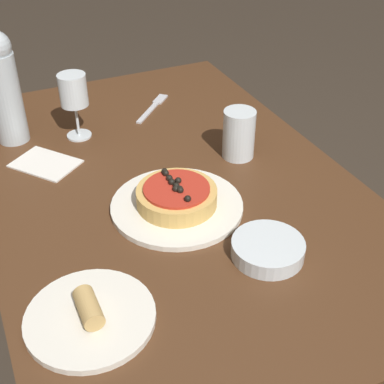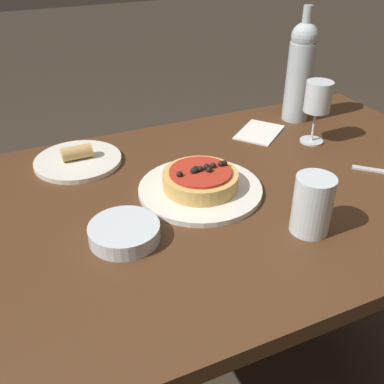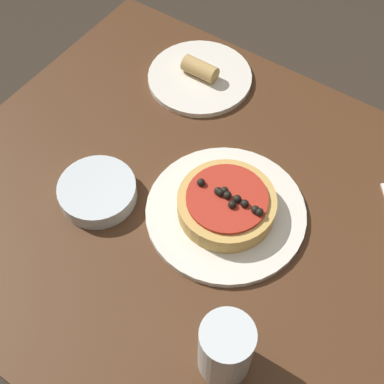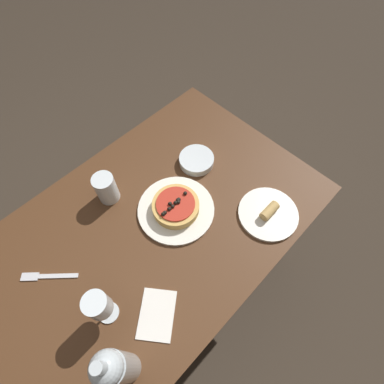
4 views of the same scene
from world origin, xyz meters
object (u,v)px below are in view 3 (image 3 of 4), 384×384
object	(u,v)px
water_cup	(226,349)
dinner_plate	(226,212)
pizza	(227,204)
dining_table	(264,278)
side_bowl	(98,192)
side_plate	(200,76)

from	to	relation	value
water_cup	dinner_plate	bearing A→B (deg)	121.55
pizza	dining_table	bearing A→B (deg)	-10.37
side_bowl	dining_table	bearing A→B (deg)	14.25
side_bowl	side_plate	distance (m)	0.35
dining_table	side_bowl	xyz separation A→B (m)	(-0.31, -0.08, 0.12)
side_bowl	side_plate	size ratio (longest dim) A/B	0.64
pizza	side_bowl	distance (m)	0.23
dinner_plate	pizza	distance (m)	0.03
water_cup	dining_table	bearing A→B (deg)	99.45
dining_table	water_cup	distance (m)	0.26
water_cup	side_plate	size ratio (longest dim) A/B	0.55
dining_table	side_bowl	size ratio (longest dim) A/B	8.91
dining_table	side_plate	world-z (taller)	side_plate
pizza	water_cup	world-z (taller)	water_cup
dinner_plate	water_cup	xyz separation A→B (m)	(0.13, -0.22, 0.05)
pizza	side_plate	world-z (taller)	pizza
dinner_plate	pizza	bearing A→B (deg)	0.80
pizza	dinner_plate	bearing A→B (deg)	-179.20
water_cup	side_plate	xyz separation A→B (m)	(-0.35, 0.47, -0.05)
water_cup	side_bowl	world-z (taller)	water_cup
dining_table	dinner_plate	xyz separation A→B (m)	(-0.10, 0.02, 0.11)
water_cup	side_plate	bearing A→B (deg)	127.19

